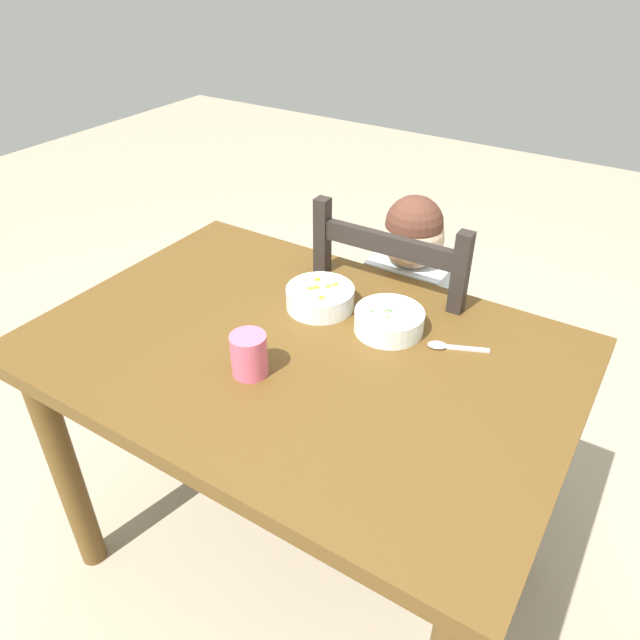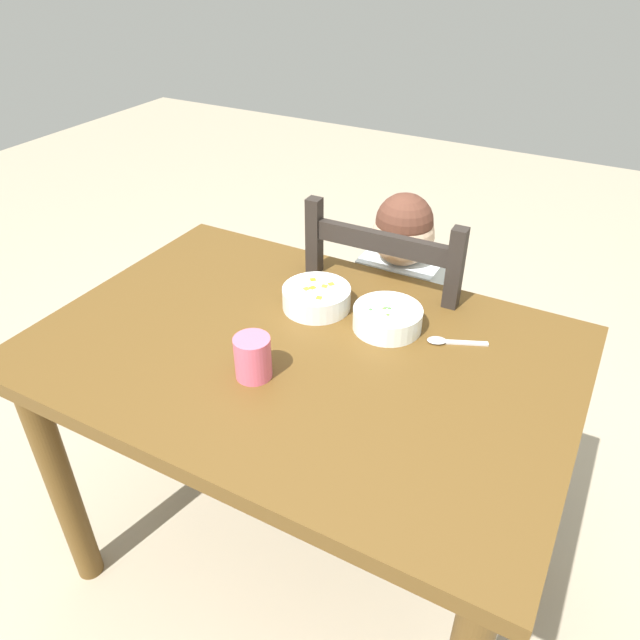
% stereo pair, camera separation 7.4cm
% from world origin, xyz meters
% --- Properties ---
extents(ground_plane, '(8.00, 8.00, 0.00)m').
position_xyz_m(ground_plane, '(0.00, 0.00, 0.00)').
color(ground_plane, tan).
extents(dining_table, '(1.20, 0.82, 0.77)m').
position_xyz_m(dining_table, '(0.00, 0.00, 0.65)').
color(dining_table, brown).
rests_on(dining_table, ground).
extents(dining_chair, '(0.43, 0.43, 0.98)m').
position_xyz_m(dining_chair, '(0.05, 0.46, 0.47)').
color(dining_chair, '#2A241F').
rests_on(dining_chair, ground).
extents(child_figure, '(0.32, 0.31, 0.97)m').
position_xyz_m(child_figure, '(0.05, 0.45, 0.64)').
color(child_figure, silver).
rests_on(child_figure, ground).
extents(bowl_of_peas, '(0.16, 0.16, 0.05)m').
position_xyz_m(bowl_of_peas, '(0.14, 0.16, 0.80)').
color(bowl_of_peas, white).
rests_on(bowl_of_peas, dining_table).
extents(bowl_of_carrots, '(0.17, 0.17, 0.05)m').
position_xyz_m(bowl_of_carrots, '(-0.05, 0.16, 0.80)').
color(bowl_of_carrots, white).
rests_on(bowl_of_carrots, dining_table).
extents(spoon, '(0.13, 0.07, 0.01)m').
position_xyz_m(spoon, '(0.28, 0.17, 0.78)').
color(spoon, silver).
rests_on(spoon, dining_table).
extents(drinking_cup, '(0.08, 0.08, 0.09)m').
position_xyz_m(drinking_cup, '(-0.03, -0.14, 0.82)').
color(drinking_cup, '#E2617E').
rests_on(drinking_cup, dining_table).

